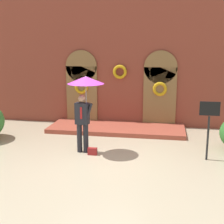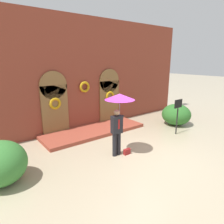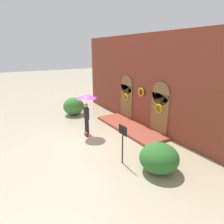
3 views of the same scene
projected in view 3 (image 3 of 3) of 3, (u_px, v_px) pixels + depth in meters
ground_plane at (85, 139)px, 10.94m from camera, size 80.00×80.00×0.00m
building_facade at (145, 84)px, 12.20m from camera, size 14.00×2.30×5.60m
person_with_umbrella at (87, 102)px, 11.04m from camera, size 1.10×1.10×2.36m
handbag at (86, 134)px, 11.27m from camera, size 0.28×0.12×0.22m
sign_post at (123, 138)px, 8.30m from camera, size 0.56×0.06×1.72m
shrub_left at (74, 106)px, 14.90m from camera, size 1.47×1.54×1.29m
shrub_right at (159, 158)px, 7.90m from camera, size 1.56×1.58×1.16m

